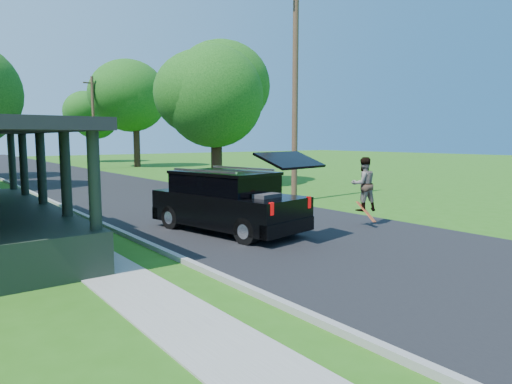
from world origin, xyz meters
TOP-DOWN VIEW (x-y plane):
  - ground at (0.00, 0.00)m, footprint 140.00×140.00m
  - street at (0.00, 20.00)m, footprint 8.00×120.00m
  - curb at (-4.05, 20.00)m, footprint 0.15×120.00m
  - black_suv at (-1.40, 3.25)m, footprint 2.82×5.36m
  - skateboarder at (2.50, 1.50)m, footprint 0.98×0.87m
  - skateboard at (2.38, 1.27)m, footprint 0.32×0.70m
  - tree_right_near at (5.46, 14.87)m, footprint 6.09×5.97m
  - tree_right_mid at (8.63, 34.26)m, footprint 8.58×8.38m
  - tree_right_far at (8.09, 46.58)m, footprint 5.76×5.55m
  - utility_pole_near at (4.50, 6.95)m, footprint 1.55×0.27m
  - utility_pole_far at (4.50, 33.72)m, footprint 1.56×0.26m

SIDE VIEW (x-z plane):
  - ground at x=0.00m, z-range 0.00..0.00m
  - street at x=0.00m, z-range -0.01..0.01m
  - curb at x=-4.05m, z-range -0.06..0.06m
  - skateboard at x=2.38m, z-range 0.14..0.77m
  - black_suv at x=-1.40m, z-range -0.28..2.10m
  - skateboarder at x=2.50m, z-range 0.47..2.15m
  - utility_pole_far at x=4.50m, z-range 0.14..8.30m
  - utility_pole_near at x=4.50m, z-range 0.14..9.69m
  - tree_right_near at x=5.46m, z-range 1.18..9.80m
  - tree_right_far at x=8.09m, z-range 1.36..9.96m
  - tree_right_mid at x=8.63m, z-range 1.72..12.57m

